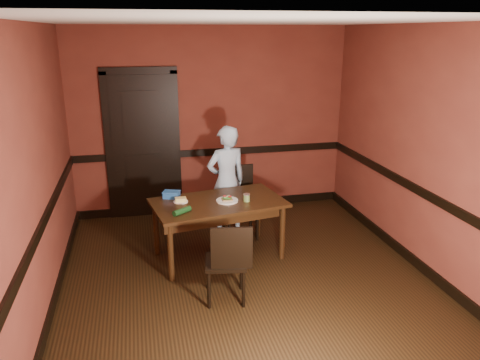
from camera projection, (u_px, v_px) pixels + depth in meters
name	position (u px, v px, depth m)	size (l,w,h in m)	color
floor	(247.00, 280.00, 5.13)	(4.00, 4.50, 0.01)	black
ceiling	(248.00, 21.00, 4.31)	(4.00, 4.50, 0.01)	silver
wall_back	(212.00, 122.00, 6.81)	(4.00, 0.02, 2.70)	maroon
wall_front	(341.00, 266.00, 2.63)	(4.00, 0.02, 2.70)	maroon
wall_left	(37.00, 175.00, 4.31)	(0.02, 4.50, 2.70)	maroon
wall_right	(424.00, 151.00, 5.14)	(0.02, 4.50, 2.70)	maroon
dado_back	(212.00, 152.00, 6.94)	(4.00, 0.03, 0.10)	black
dado_left	(45.00, 220.00, 4.44)	(0.03, 4.50, 0.10)	black
dado_right	(418.00, 190.00, 5.27)	(0.03, 4.50, 0.10)	black
baseboard_back	(213.00, 205.00, 7.19)	(4.00, 0.03, 0.12)	black
baseboard_left	(55.00, 297.00, 4.70)	(0.03, 4.50, 0.12)	black
baseboard_right	(410.00, 257.00, 5.53)	(0.03, 4.50, 0.12)	black
door	(143.00, 143.00, 6.65)	(1.05, 0.07, 2.20)	black
dining_table	(219.00, 229.00, 5.58)	(1.51, 0.85, 0.71)	black
chair_far	(240.00, 203.00, 6.12)	(0.43, 0.43, 0.93)	black
chair_near	(225.00, 260.00, 4.67)	(0.40, 0.40, 0.86)	black
person	(227.00, 182.00, 6.10)	(0.54, 0.35, 1.48)	#A9CEE7
sandwich_plate	(227.00, 200.00, 5.47)	(0.26, 0.26, 0.06)	white
sauce_jar	(247.00, 197.00, 5.46)	(0.08, 0.08, 0.09)	#6D9148
cheese_saucer	(181.00, 200.00, 5.44)	(0.17, 0.17, 0.05)	white
food_tub	(172.00, 195.00, 5.58)	(0.23, 0.19, 0.08)	#2965B6
wrapped_veg	(182.00, 211.00, 5.09)	(0.06, 0.06, 0.23)	#123916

